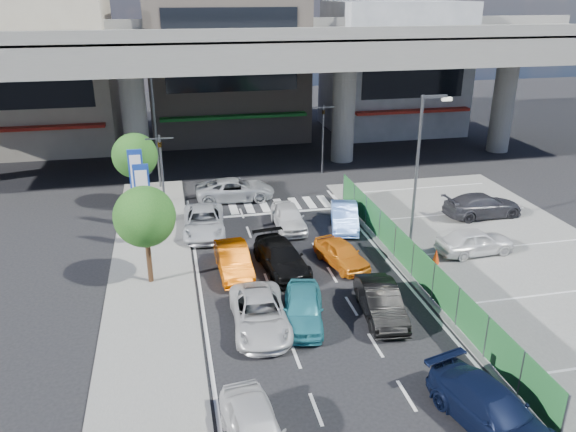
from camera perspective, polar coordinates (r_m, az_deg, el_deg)
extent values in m
plane|color=black|center=(24.65, 2.88, -9.54)|extent=(120.00, 120.00, 0.00)
cube|color=slate|center=(30.61, 22.24, -4.62)|extent=(12.00, 28.00, 0.06)
cube|color=slate|center=(27.47, -13.71, -6.53)|extent=(4.00, 30.00, 0.12)
cylinder|color=slate|center=(43.25, -15.28, 9.33)|extent=(1.80, 1.80, 8.00)
cylinder|color=slate|center=(45.29, 5.66, 10.52)|extent=(1.80, 1.80, 8.00)
cylinder|color=slate|center=(51.27, 21.01, 10.54)|extent=(1.80, 1.80, 8.00)
cube|color=slate|center=(42.82, -4.80, 16.67)|extent=(64.00, 14.00, 2.00)
cube|color=slate|center=(36.01, -3.33, 17.80)|extent=(64.00, 0.40, 0.90)
cube|color=slate|center=(49.46, -5.97, 18.83)|extent=(64.00, 0.40, 0.90)
cube|color=gray|center=(53.67, -23.93, 13.30)|extent=(12.00, 10.00, 13.00)
cube|color=maroon|center=(49.33, -24.32, 8.22)|extent=(10.80, 1.60, 0.25)
cube|color=black|center=(48.71, -25.11, 13.19)|extent=(9.60, 0.10, 5.85)
cube|color=gray|center=(53.83, -6.39, 16.06)|extent=(14.00, 10.00, 15.00)
cube|color=#167023|center=(49.53, -5.50, 10.09)|extent=(12.60, 1.60, 0.25)
cube|color=black|center=(48.80, -5.75, 16.38)|extent=(11.20, 0.10, 6.75)
cube|color=gray|center=(56.98, 10.55, 14.64)|extent=(12.00, 10.00, 12.00)
cube|color=maroon|center=(52.86, 12.41, 10.44)|extent=(10.80, 1.60, 0.25)
cube|color=black|center=(52.34, 12.72, 14.53)|extent=(9.60, 0.10, 5.40)
cylinder|color=#595B60|center=(33.86, -12.61, 3.74)|extent=(0.14, 0.14, 5.20)
cube|color=#595B60|center=(33.22, -12.95, 7.68)|extent=(1.60, 0.08, 0.08)
imported|color=black|center=(33.29, -12.91, 7.18)|extent=(0.26, 1.24, 0.50)
cylinder|color=#595B60|center=(42.08, 3.55, 7.76)|extent=(0.14, 0.14, 5.20)
cube|color=#595B60|center=(41.56, 3.63, 10.97)|extent=(1.60, 0.08, 0.08)
imported|color=black|center=(41.62, 3.62, 10.56)|extent=(0.26, 1.24, 0.50)
cylinder|color=#595B60|center=(30.46, 12.93, 4.45)|extent=(0.16, 0.16, 8.00)
cube|color=#595B60|center=(29.83, 14.63, 11.66)|extent=(1.40, 0.15, 0.15)
cube|color=silver|center=(30.17, 15.82, 11.36)|extent=(0.50, 0.22, 0.18)
cylinder|color=#595B60|center=(39.29, -13.29, 8.30)|extent=(0.16, 0.16, 8.00)
cube|color=#595B60|center=(38.59, -12.89, 14.00)|extent=(1.40, 0.15, 0.15)
cube|color=silver|center=(38.61, -11.80, 13.87)|extent=(0.50, 0.22, 0.18)
cylinder|color=#595B60|center=(30.65, -14.18, -1.34)|extent=(0.10, 0.10, 2.20)
cube|color=navy|center=(29.91, -14.55, 2.36)|extent=(0.80, 0.12, 3.00)
cube|color=white|center=(29.85, -14.55, 2.31)|extent=(0.60, 0.02, 2.40)
cylinder|color=#595B60|center=(33.46, -14.78, 0.59)|extent=(0.10, 0.10, 2.20)
cube|color=navy|center=(32.78, -15.13, 4.01)|extent=(0.80, 0.12, 3.00)
cube|color=white|center=(32.72, -15.13, 3.97)|extent=(0.60, 0.02, 2.40)
cylinder|color=#382314|center=(26.95, -13.92, -4.40)|extent=(0.24, 0.24, 2.40)
sphere|color=#164B15|center=(26.08, -14.36, -0.06)|extent=(2.80, 2.80, 2.80)
cylinder|color=#382314|center=(36.73, -14.95, 2.65)|extent=(0.24, 0.24, 2.40)
sphere|color=#164B15|center=(36.10, -15.29, 5.94)|extent=(2.80, 2.80, 2.80)
imported|color=silver|center=(17.90, -3.33, -20.92)|extent=(2.05, 4.20, 1.38)
imported|color=black|center=(19.58, 20.04, -18.06)|extent=(3.08, 5.09, 1.38)
imported|color=silver|center=(23.15, -2.88, -9.90)|extent=(2.40, 4.84, 1.32)
imported|color=teal|center=(23.48, 1.55, -9.29)|extent=(2.52, 4.32, 1.38)
imported|color=black|center=(24.18, 9.40, -8.62)|extent=(1.91, 4.32, 1.38)
imported|color=#C94F01|center=(27.45, -5.55, -4.50)|extent=(1.60, 4.23, 1.38)
imported|color=black|center=(27.63, -0.68, -4.23)|extent=(2.52, 4.90, 1.36)
imported|color=orange|center=(28.27, 5.45, -3.81)|extent=(2.38, 3.96, 1.26)
imported|color=silver|center=(32.17, -8.55, -0.57)|extent=(2.62, 5.11, 1.38)
imported|color=silver|center=(32.43, 0.05, -0.12)|extent=(1.65, 4.06, 1.38)
imported|color=#6190EC|center=(32.69, 5.75, -0.05)|extent=(2.46, 4.42, 1.38)
imported|color=#A9ADB1|center=(37.09, -5.39, 2.71)|extent=(5.19, 2.44, 1.43)
imported|color=silver|center=(30.77, 18.46, -2.44)|extent=(4.16, 1.89, 1.39)
imported|color=#313137|center=(36.02, 19.16, 1.03)|extent=(4.91, 2.14, 1.40)
cone|color=#FD430E|center=(29.25, 14.80, -3.97)|extent=(0.45, 0.45, 0.77)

